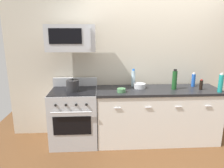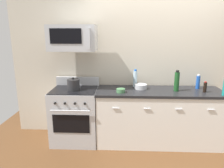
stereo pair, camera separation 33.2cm
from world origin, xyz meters
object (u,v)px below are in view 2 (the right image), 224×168
bottle_wine_green (177,81)px  bowl_green_glaze (121,90)px  bottle_soda_blue (198,82)px  bowl_steel_prep (141,86)px  stockpot (73,85)px  microwave (73,38)px  bottle_water_clear (135,79)px  bottle_soy_sauce_dark (205,87)px  range_oven (76,115)px

bottle_wine_green → bowl_green_glaze: bearing=-172.1°
bottle_soda_blue → bottle_wine_green: bearing=-157.8°
bowl_green_glaze → bowl_steel_prep: bowl_steel_prep is taller
bowl_steel_prep → bottle_soda_blue: bearing=3.4°
bottle_soda_blue → stockpot: size_ratio=1.12×
microwave → stockpot: bearing=-90.1°
bottle_wine_green → bottle_soda_blue: 0.43m
microwave → bottle_soda_blue: bearing=2.6°
bottle_soda_blue → bottle_water_clear: bottle_water_clear is taller
bottle_soy_sauce_dark → bowl_green_glaze: size_ratio=1.27×
range_oven → bottle_soy_sauce_dark: (2.09, -0.08, 0.53)m
bowl_green_glaze → bowl_steel_prep: (0.33, 0.23, 0.01)m
bowl_green_glaze → stockpot: (-0.77, 0.09, 0.06)m
bowl_steel_prep → bottle_wine_green: bearing=-10.7°
bottle_soy_sauce_dark → bottle_water_clear: 1.12m
bottle_wine_green → bottle_water_clear: bearing=159.3°
bottle_soy_sauce_dark → bowl_green_glaze: (-1.32, -0.07, -0.05)m
bottle_wine_green → bottle_water_clear: bottle_wine_green is taller
bowl_green_glaze → bowl_steel_prep: 0.40m
bottle_soy_sauce_dark → stockpot: stockpot is taller
microwave → bowl_steel_prep: size_ratio=3.67×
bottle_soda_blue → bowl_steel_prep: (-0.95, -0.06, -0.07)m
microwave → bottle_soy_sauce_dark: (2.09, -0.12, -0.75)m
bottle_wine_green → bottle_soda_blue: size_ratio=1.40×
bowl_green_glaze → bottle_water_clear: bearing=56.3°
microwave → range_oven: bearing=-90.3°
bottle_soy_sauce_dark → bowl_steel_prep: bottle_soy_sauce_dark is taller
bottle_soda_blue → bowl_steel_prep: 0.95m
microwave → bottle_wine_green: 1.79m
range_oven → bottle_water_clear: 1.20m
bottle_soy_sauce_dark → bottle_water_clear: bearing=164.6°
stockpot → bottle_wine_green: bearing=1.0°
bottle_soda_blue → stockpot: bottle_soda_blue is taller
bottle_soy_sauce_dark → stockpot: bearing=179.4°
bottle_soda_blue → stockpot: 2.06m
microwave → bottle_soda_blue: microwave is taller
range_oven → bottle_soy_sauce_dark: bottle_soy_sauce_dark is taller
bottle_soda_blue → bottle_water_clear: size_ratio=0.79×
bottle_water_clear → bowl_steel_prep: (0.09, -0.14, -0.10)m
bottle_soy_sauce_dark → microwave: bearing=176.7°
range_oven → bottle_soda_blue: 2.13m
stockpot → bowl_green_glaze: bearing=-7.0°
bottle_soda_blue → range_oven: bearing=-176.2°
bottle_wine_green → bottle_water_clear: (-0.64, 0.24, -0.02)m
bottle_soy_sauce_dark → bowl_steel_prep: size_ratio=0.85×
bottle_wine_green → bowl_steel_prep: (-0.56, 0.10, -0.12)m
microwave → bowl_green_glaze: microwave is taller
microwave → bottle_wine_green: size_ratio=2.22×
range_oven → stockpot: 0.55m
bottle_soy_sauce_dark → bowl_green_glaze: bottle_soy_sauce_dark is taller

